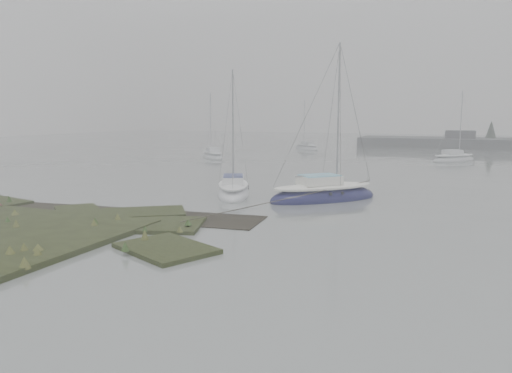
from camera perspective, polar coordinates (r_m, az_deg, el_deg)
name	(u,v)px	position (r m, az deg, el deg)	size (l,w,h in m)	color
ground	(341,167)	(46.85, 9.69, 2.22)	(160.00, 160.00, 0.00)	slate
sailboat_main	(323,195)	(28.74, 7.70, -0.97)	(6.30, 6.36, 9.51)	#11113D
sailboat_white	(233,191)	(30.20, -2.61, -0.54)	(4.09, 6.02, 8.12)	silver
sailboat_far_a	(213,156)	(55.50, -4.98, 3.50)	(4.93, 5.30, 7.71)	#B8BEC2
sailboat_far_b	(454,159)	(55.28, 21.66, 2.92)	(5.03, 5.31, 7.78)	#A1A4A9
sailboat_far_c	(307,148)	(69.12, 5.80, 4.43)	(4.91, 4.60, 7.16)	silver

